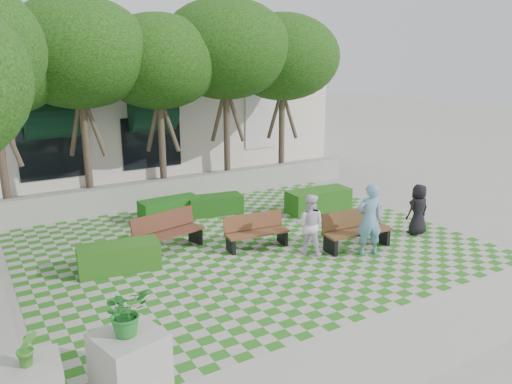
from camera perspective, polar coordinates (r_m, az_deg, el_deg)
ground at (r=13.34m, az=1.51°, el=-7.56°), size 90.00×90.00×0.00m
lawn at (r=14.13m, az=-0.69°, el=-6.20°), size 12.00×12.00×0.00m
sidewalk_south at (r=10.14m, az=16.59°, el=-16.05°), size 16.00×2.00×0.01m
retaining_wall at (r=18.45m, az=-8.93°, el=0.21°), size 15.00×0.36×0.90m
bench_east at (r=14.16m, az=11.34°, el=-4.30°), size 2.04×0.84×1.05m
bench_mid at (r=13.92m, az=0.01°, el=-4.57°), size 1.84×0.78×0.94m
bench_west at (r=13.93m, az=-10.08°, el=-4.59°), size 2.06×1.05×1.04m
hedge_east at (r=17.23m, az=7.15°, el=-1.00°), size 2.26×0.99×0.78m
hedge_midright at (r=16.91m, az=-4.73°, el=-1.48°), size 1.93×1.03×0.64m
hedge_midleft at (r=16.61m, az=-9.84°, el=-1.91°), size 1.97×0.86×0.68m
hedge_west at (r=12.97m, az=-15.39°, el=-7.18°), size 2.06×1.06×0.69m
planter_front at (r=8.48m, az=-14.33°, el=-16.99°), size 1.18×1.18×1.75m
person_blue at (r=13.59m, az=12.83°, el=-3.08°), size 0.84×0.69×1.97m
person_dark at (r=15.61m, az=18.04°, el=-1.91°), size 0.77×0.52×1.54m
person_white at (r=13.42m, az=6.12°, el=-3.70°), size 1.02×1.02×1.67m
tree_row at (r=16.99m, az=-15.27°, el=14.75°), size 17.70×13.40×7.41m
building at (r=25.71m, az=-13.99°, el=8.85°), size 18.00×8.92×5.15m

